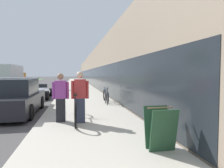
{
  "coord_description": "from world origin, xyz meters",
  "views": [
    {
      "loc": [
        4.97,
        -5.35,
        1.72
      ],
      "look_at": [
        8.33,
        12.33,
        0.77
      ],
      "focal_mm": 32.0,
      "sensor_mm": 36.0,
      "label": 1
    }
  ],
  "objects_px": {
    "cruiser_bike_nearest": "(106,96)",
    "bike_rack_hoop": "(106,94)",
    "person_rider": "(80,97)",
    "person_bystander": "(61,97)",
    "sandwich_board_sign": "(160,128)",
    "moving_truck": "(10,76)",
    "vintage_roadster_curbside": "(38,92)",
    "parked_sedan_curbside": "(17,98)",
    "tandem_bicycle": "(75,108)"
  },
  "relations": [
    {
      "from": "cruiser_bike_nearest",
      "to": "person_rider",
      "type": "bearing_deg",
      "value": -109.1
    },
    {
      "from": "vintage_roadster_curbside",
      "to": "moving_truck",
      "type": "xyz_separation_m",
      "value": [
        -5.03,
        10.97,
        0.95
      ]
    },
    {
      "from": "person_rider",
      "to": "parked_sedan_curbside",
      "type": "bearing_deg",
      "value": 135.92
    },
    {
      "from": "person_bystander",
      "to": "moving_truck",
      "type": "relative_size",
      "value": 0.23
    },
    {
      "from": "person_bystander",
      "to": "vintage_roadster_curbside",
      "type": "bearing_deg",
      "value": 104.57
    },
    {
      "from": "person_rider",
      "to": "moving_truck",
      "type": "bearing_deg",
      "value": 112.0
    },
    {
      "from": "sandwich_board_sign",
      "to": "person_bystander",
      "type": "bearing_deg",
      "value": 127.28
    },
    {
      "from": "tandem_bicycle",
      "to": "sandwich_board_sign",
      "type": "height_order",
      "value": "tandem_bicycle"
    },
    {
      "from": "person_rider",
      "to": "parked_sedan_curbside",
      "type": "xyz_separation_m",
      "value": [
        -2.57,
        2.49,
        -0.29
      ]
    },
    {
      "from": "cruiser_bike_nearest",
      "to": "moving_truck",
      "type": "relative_size",
      "value": 0.26
    },
    {
      "from": "bike_rack_hoop",
      "to": "vintage_roadster_curbside",
      "type": "height_order",
      "value": "bike_rack_hoop"
    },
    {
      "from": "sandwich_board_sign",
      "to": "moving_truck",
      "type": "distance_m",
      "value": 23.55
    },
    {
      "from": "moving_truck",
      "to": "person_bystander",
      "type": "bearing_deg",
      "value": -69.39
    },
    {
      "from": "person_bystander",
      "to": "bike_rack_hoop",
      "type": "relative_size",
      "value": 1.89
    },
    {
      "from": "person_rider",
      "to": "parked_sedan_curbside",
      "type": "distance_m",
      "value": 3.6
    },
    {
      "from": "person_bystander",
      "to": "bike_rack_hoop",
      "type": "distance_m",
      "value": 4.01
    },
    {
      "from": "person_rider",
      "to": "parked_sedan_curbside",
      "type": "height_order",
      "value": "person_rider"
    },
    {
      "from": "person_bystander",
      "to": "sandwich_board_sign",
      "type": "height_order",
      "value": "person_bystander"
    },
    {
      "from": "person_bystander",
      "to": "cruiser_bike_nearest",
      "type": "distance_m",
      "value": 4.78
    },
    {
      "from": "cruiser_bike_nearest",
      "to": "bike_rack_hoop",
      "type": "bearing_deg",
      "value": -96.84
    },
    {
      "from": "vintage_roadster_curbside",
      "to": "sandwich_board_sign",
      "type": "bearing_deg",
      "value": -68.4
    },
    {
      "from": "person_rider",
      "to": "bike_rack_hoop",
      "type": "xyz_separation_m",
      "value": [
        1.46,
        3.67,
        -0.32
      ]
    },
    {
      "from": "tandem_bicycle",
      "to": "sandwich_board_sign",
      "type": "distance_m",
      "value": 3.46
    },
    {
      "from": "person_rider",
      "to": "bike_rack_hoop",
      "type": "distance_m",
      "value": 3.96
    },
    {
      "from": "cruiser_bike_nearest",
      "to": "sandwich_board_sign",
      "type": "bearing_deg",
      "value": -89.82
    },
    {
      "from": "sandwich_board_sign",
      "to": "vintage_roadster_curbside",
      "type": "height_order",
      "value": "sandwich_board_sign"
    },
    {
      "from": "tandem_bicycle",
      "to": "person_bystander",
      "type": "height_order",
      "value": "person_bystander"
    },
    {
      "from": "person_bystander",
      "to": "sandwich_board_sign",
      "type": "relative_size",
      "value": 1.78
    },
    {
      "from": "bike_rack_hoop",
      "to": "cruiser_bike_nearest",
      "type": "height_order",
      "value": "bike_rack_hoop"
    },
    {
      "from": "sandwich_board_sign",
      "to": "moving_truck",
      "type": "height_order",
      "value": "moving_truck"
    },
    {
      "from": "bike_rack_hoop",
      "to": "moving_truck",
      "type": "distance_m",
      "value": 17.86
    },
    {
      "from": "person_bystander",
      "to": "cruiser_bike_nearest",
      "type": "height_order",
      "value": "person_bystander"
    },
    {
      "from": "bike_rack_hoop",
      "to": "sandwich_board_sign",
      "type": "bearing_deg",
      "value": -88.91
    },
    {
      "from": "vintage_roadster_curbside",
      "to": "parked_sedan_curbside",
      "type": "bearing_deg",
      "value": -89.24
    },
    {
      "from": "person_rider",
      "to": "cruiser_bike_nearest",
      "type": "distance_m",
      "value": 4.78
    },
    {
      "from": "sandwich_board_sign",
      "to": "moving_truck",
      "type": "relative_size",
      "value": 0.13
    },
    {
      "from": "person_rider",
      "to": "person_bystander",
      "type": "height_order",
      "value": "person_rider"
    },
    {
      "from": "person_rider",
      "to": "tandem_bicycle",
      "type": "bearing_deg",
      "value": 113.97
    },
    {
      "from": "tandem_bicycle",
      "to": "vintage_roadster_curbside",
      "type": "height_order",
      "value": "tandem_bicycle"
    },
    {
      "from": "cruiser_bike_nearest",
      "to": "parked_sedan_curbside",
      "type": "bearing_deg",
      "value": -154.19
    },
    {
      "from": "vintage_roadster_curbside",
      "to": "moving_truck",
      "type": "relative_size",
      "value": 0.58
    },
    {
      "from": "moving_truck",
      "to": "vintage_roadster_curbside",
      "type": "bearing_deg",
      "value": -65.37
    },
    {
      "from": "person_rider",
      "to": "person_bystander",
      "type": "distance_m",
      "value": 0.68
    },
    {
      "from": "tandem_bicycle",
      "to": "cruiser_bike_nearest",
      "type": "xyz_separation_m",
      "value": [
        1.71,
        4.14,
        -0.06
      ]
    },
    {
      "from": "parked_sedan_curbside",
      "to": "moving_truck",
      "type": "height_order",
      "value": "moving_truck"
    },
    {
      "from": "cruiser_bike_nearest",
      "to": "parked_sedan_curbside",
      "type": "xyz_separation_m",
      "value": [
        -4.13,
        -2.0,
        0.19
      ]
    },
    {
      "from": "bike_rack_hoop",
      "to": "vintage_roadster_curbside",
      "type": "xyz_separation_m",
      "value": [
        -4.1,
        4.36,
        -0.23
      ]
    },
    {
      "from": "tandem_bicycle",
      "to": "parked_sedan_curbside",
      "type": "relative_size",
      "value": 0.64
    },
    {
      "from": "person_rider",
      "to": "moving_truck",
      "type": "height_order",
      "value": "moving_truck"
    },
    {
      "from": "parked_sedan_curbside",
      "to": "bike_rack_hoop",
      "type": "bearing_deg",
      "value": 16.29
    }
  ]
}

